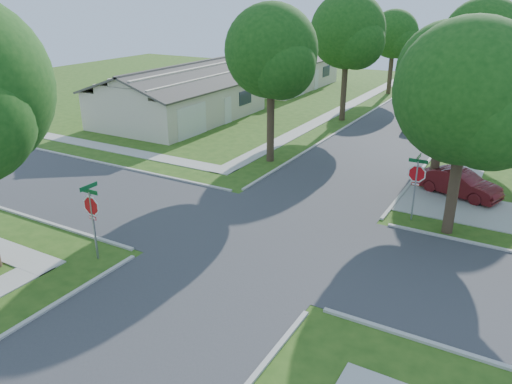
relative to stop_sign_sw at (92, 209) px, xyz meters
The scene contains 19 objects.
ground 6.95m from the stop_sign_sw, 45.00° to the left, with size 100.00×100.00×0.00m, color #294D15.
road_ns 6.95m from the stop_sign_sw, 45.00° to the left, with size 7.00×100.00×0.02m, color #333335.
sidewalk_ne 32.61m from the stop_sign_sw, 70.62° to the left, with size 1.20×40.00×0.04m, color #9E9B91.
sidewalk_nw 30.80m from the stop_sign_sw, 92.61° to the left, with size 1.20×40.00×0.04m, color #9E9B91.
driveway 17.38m from the stop_sign_sw, 43.12° to the left, with size 8.80×3.60×0.05m, color #9E9B91.
stop_sign_sw is the anchor object (origin of this frame).
stop_sign_ne 13.29m from the stop_sign_sw, 45.00° to the left, with size 1.05×0.80×2.98m.
tree_e_near 17.04m from the stop_sign_sw, 55.41° to the left, with size 4.97×4.80×8.28m.
tree_e_mid 27.71m from the stop_sign_sw, 69.80° to the left, with size 5.59×5.40×9.21m.
tree_e_far 40.04m from the stop_sign_sw, 76.27° to the left, with size 5.17×5.00×8.72m.
tree_w_near 14.30m from the stop_sign_sw, 89.77° to the left, with size 5.38×5.20×8.97m.
tree_w_mid 26.09m from the stop_sign_sw, 89.87° to the left, with size 5.80×5.60×9.56m.
tree_w_far 38.86m from the stop_sign_sw, 89.93° to the left, with size 4.76×4.60×8.04m.
tree_ne_corner 14.64m from the stop_sign_sw, 38.84° to the left, with size 5.80×5.60×8.66m.
house_nw_near 22.71m from the stop_sign_sw, 119.83° to the left, with size 8.42×13.60×4.23m.
house_nw_far 38.40m from the stop_sign_sw, 107.10° to the left, with size 8.42×13.60×4.23m.
car_driveway 17.20m from the stop_sign_sw, 51.39° to the left, with size 1.38×3.95×1.30m, color #511013.
car_curb_east 26.82m from the stop_sign_sw, 77.28° to the left, with size 1.81×4.50×1.53m, color black.
car_curb_west 41.67m from the stop_sign_sw, 85.18° to the left, with size 1.69×4.16×1.21m, color black.
Camera 1 is at (8.71, -16.10, 9.27)m, focal length 35.00 mm.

